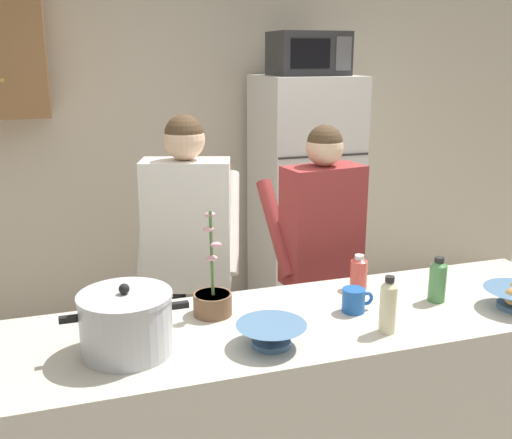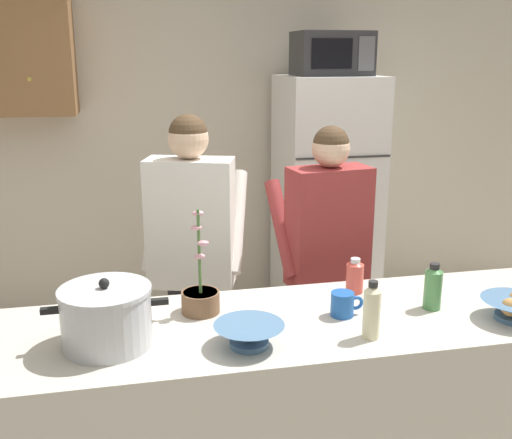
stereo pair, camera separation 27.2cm
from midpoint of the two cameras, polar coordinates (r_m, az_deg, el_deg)
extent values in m
cube|color=beige|center=(4.37, -2.99, 7.66)|extent=(6.00, 0.12, 2.60)
sphere|color=gold|center=(3.91, -18.96, 12.57)|extent=(0.03, 0.03, 0.03)
cube|color=beige|center=(2.54, 5.97, -19.08)|extent=(2.45, 0.68, 0.92)
cube|color=white|center=(4.22, 8.51, 1.40)|extent=(0.64, 0.64, 1.76)
cube|color=#333333|center=(3.85, 10.41, 5.83)|extent=(0.63, 0.01, 0.01)
cylinder|color=#B2B2B7|center=(4.00, 12.56, -0.92)|extent=(0.02, 0.02, 0.79)
cube|color=#2D2D30|center=(4.08, 9.20, 15.37)|extent=(0.48, 0.36, 0.28)
cube|color=black|center=(3.88, 9.34, 15.36)|extent=(0.26, 0.01, 0.18)
cube|color=#59595B|center=(3.97, 12.53, 15.21)|extent=(0.11, 0.01, 0.21)
cylinder|color=black|center=(3.15, -2.02, -12.95)|extent=(0.11, 0.11, 0.79)
cylinder|color=black|center=(3.17, -4.68, -12.80)|extent=(0.11, 0.11, 0.79)
cube|color=white|center=(2.89, -3.58, -0.38)|extent=(0.45, 0.31, 0.63)
sphere|color=beige|center=(2.80, -3.72, 7.71)|extent=(0.19, 0.19, 0.19)
sphere|color=#4C3823|center=(2.80, -3.73, 8.19)|extent=(0.18, 0.18, 0.18)
cylinder|color=white|center=(2.99, 0.71, -0.22)|extent=(0.19, 0.38, 0.48)
cylinder|color=white|center=(3.05, -7.06, -0.02)|extent=(0.19, 0.38, 0.48)
cylinder|color=black|center=(3.30, 10.04, -12.12)|extent=(0.11, 0.11, 0.76)
cylinder|color=black|center=(3.24, 7.85, -12.58)|extent=(0.11, 0.11, 0.76)
cube|color=#993333|center=(3.01, 9.50, -0.76)|extent=(0.42, 0.25, 0.60)
sphere|color=beige|center=(2.93, 9.84, 6.67)|extent=(0.18, 0.18, 0.18)
sphere|color=#4C3823|center=(2.92, 9.86, 7.12)|extent=(0.18, 0.18, 0.18)
cylinder|color=#993333|center=(3.21, 11.53, -0.19)|extent=(0.13, 0.37, 0.47)
cylinder|color=#993333|center=(3.03, 5.09, -0.89)|extent=(0.13, 0.37, 0.47)
cylinder|color=silver|center=(2.11, -10.50, -9.41)|extent=(0.31, 0.31, 0.20)
cylinder|color=silver|center=(2.07, -10.64, -6.75)|extent=(0.32, 0.32, 0.02)
sphere|color=black|center=(2.06, -10.68, -6.08)|extent=(0.04, 0.04, 0.04)
cube|color=black|center=(2.10, -15.64, -8.45)|extent=(0.06, 0.02, 0.02)
cube|color=black|center=(2.10, -5.51, -7.87)|extent=(0.06, 0.02, 0.02)
cylinder|color=#1E59B2|center=(2.37, 11.55, -7.99)|extent=(0.09, 0.09, 0.10)
torus|color=#1E59B2|center=(2.39, 12.82, -7.84)|extent=(0.06, 0.01, 0.06)
sphere|color=tan|center=(2.50, 26.08, -7.60)|extent=(0.07, 0.07, 0.07)
cylinder|color=#4C7299|center=(2.11, 3.10, -11.80)|extent=(0.14, 0.14, 0.02)
cone|color=#4C7299|center=(2.10, 3.11, -10.82)|extent=(0.25, 0.25, 0.06)
cylinder|color=#4C8C4C|center=(2.51, 19.55, -6.43)|extent=(0.07, 0.07, 0.16)
cone|color=#4C8C4C|center=(2.48, 19.74, -4.51)|extent=(0.07, 0.07, 0.02)
cylinder|color=#262626|center=(2.48, 19.76, -4.25)|extent=(0.04, 0.04, 0.02)
cylinder|color=#D84C3F|center=(2.59, 12.40, -5.57)|extent=(0.07, 0.07, 0.12)
cone|color=#D84C3F|center=(2.57, 12.50, -4.08)|extent=(0.07, 0.07, 0.02)
cylinder|color=white|center=(2.56, 12.51, -3.92)|extent=(0.04, 0.04, 0.02)
cylinder|color=beige|center=(2.20, 14.52, -8.87)|extent=(0.06, 0.06, 0.18)
cone|color=beige|center=(2.16, 14.70, -6.40)|extent=(0.06, 0.06, 0.03)
cylinder|color=#262626|center=(2.16, 14.73, -6.02)|extent=(0.03, 0.03, 0.02)
cylinder|color=brown|center=(2.35, -2.00, -7.94)|extent=(0.15, 0.15, 0.09)
cylinder|color=#38281E|center=(2.34, -2.01, -7.08)|extent=(0.14, 0.14, 0.01)
cylinder|color=#4C7238|center=(2.28, -2.05, -3.16)|extent=(0.01, 0.03, 0.33)
ellipsoid|color=pink|center=(2.28, -2.03, -3.60)|extent=(0.04, 0.03, 0.02)
ellipsoid|color=pink|center=(2.25, -1.64, -2.33)|extent=(0.04, 0.03, 0.02)
ellipsoid|color=pink|center=(2.26, -2.32, -0.84)|extent=(0.04, 0.03, 0.02)
ellipsoid|color=pink|center=(2.25, -2.15, 0.56)|extent=(0.04, 0.03, 0.02)
camera|label=1|loc=(0.14, -87.14, 0.80)|focal=41.90mm
camera|label=2|loc=(0.14, 92.86, -0.80)|focal=41.90mm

